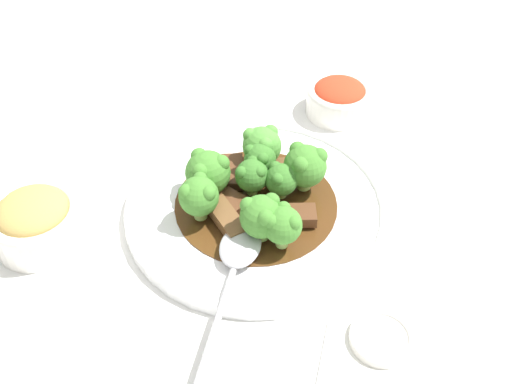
{
  "coord_description": "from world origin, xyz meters",
  "views": [
    {
      "loc": [
        0.47,
        0.22,
        0.53
      ],
      "look_at": [
        0.0,
        0.0,
        0.03
      ],
      "focal_mm": 42.0,
      "sensor_mm": 36.0,
      "label": 1
    }
  ],
  "objects_px": {
    "broccoli_floret_1": "(260,159)",
    "broccoli_floret_6": "(281,179)",
    "beef_strip_3": "(232,172)",
    "broccoli_floret_2": "(252,175)",
    "beef_strip_2": "(287,167)",
    "beef_strip_4": "(227,219)",
    "sauce_dish": "(381,339)",
    "main_plate": "(256,206)",
    "side_bowl_appetizer": "(36,221)",
    "beef_strip_0": "(284,216)",
    "broccoli_floret_3": "(208,172)",
    "broccoli_floret_4": "(262,216)",
    "serving_spoon": "(237,256)",
    "side_bowl_kimchi": "(339,98)",
    "broccoli_floret_5": "(199,196)",
    "broccoli_floret_7": "(262,145)",
    "beef_strip_1": "(227,200)",
    "broccoli_floret_8": "(283,225)",
    "broccoli_floret_0": "(305,165)"
  },
  "relations": [
    {
      "from": "beef_strip_2",
      "to": "side_bowl_appetizer",
      "type": "relative_size",
      "value": 0.58
    },
    {
      "from": "beef_strip_2",
      "to": "beef_strip_4",
      "type": "bearing_deg",
      "value": -13.04
    },
    {
      "from": "side_bowl_kimchi",
      "to": "side_bowl_appetizer",
      "type": "relative_size",
      "value": 0.9
    },
    {
      "from": "beef_strip_0",
      "to": "broccoli_floret_3",
      "type": "xyz_separation_m",
      "value": [
        -0.01,
        -0.1,
        0.02
      ]
    },
    {
      "from": "broccoli_floret_4",
      "to": "serving_spoon",
      "type": "height_order",
      "value": "broccoli_floret_4"
    },
    {
      "from": "beef_strip_3",
      "to": "broccoli_floret_2",
      "type": "height_order",
      "value": "broccoli_floret_2"
    },
    {
      "from": "broccoli_floret_0",
      "to": "side_bowl_appetizer",
      "type": "bearing_deg",
      "value": -51.97
    },
    {
      "from": "broccoli_floret_4",
      "to": "broccoli_floret_7",
      "type": "xyz_separation_m",
      "value": [
        -0.11,
        -0.05,
        -0.0
      ]
    },
    {
      "from": "beef_strip_0",
      "to": "broccoli_floret_7",
      "type": "bearing_deg",
      "value": -140.15
    },
    {
      "from": "broccoli_floret_6",
      "to": "side_bowl_kimchi",
      "type": "relative_size",
      "value": 0.49
    },
    {
      "from": "broccoli_floret_4",
      "to": "beef_strip_4",
      "type": "bearing_deg",
      "value": -91.86
    },
    {
      "from": "broccoli_floret_5",
      "to": "broccoli_floret_2",
      "type": "bearing_deg",
      "value": 149.79
    },
    {
      "from": "broccoli_floret_0",
      "to": "broccoli_floret_2",
      "type": "bearing_deg",
      "value": -55.68
    },
    {
      "from": "broccoli_floret_5",
      "to": "side_bowl_kimchi",
      "type": "xyz_separation_m",
      "value": [
        -0.29,
        0.07,
        -0.03
      ]
    },
    {
      "from": "broccoli_floret_1",
      "to": "beef_strip_2",
      "type": "bearing_deg",
      "value": 137.18
    },
    {
      "from": "broccoli_floret_2",
      "to": "main_plate",
      "type": "bearing_deg",
      "value": 43.27
    },
    {
      "from": "beef_strip_4",
      "to": "broccoli_floret_4",
      "type": "xyz_separation_m",
      "value": [
        0.0,
        0.04,
        0.03
      ]
    },
    {
      "from": "broccoli_floret_1",
      "to": "broccoli_floret_6",
      "type": "bearing_deg",
      "value": 64.35
    },
    {
      "from": "beef_strip_3",
      "to": "beef_strip_0",
      "type": "bearing_deg",
      "value": 64.63
    },
    {
      "from": "broccoli_floret_2",
      "to": "side_bowl_appetizer",
      "type": "distance_m",
      "value": 0.25
    },
    {
      "from": "broccoli_floret_6",
      "to": "side_bowl_appetizer",
      "type": "distance_m",
      "value": 0.29
    },
    {
      "from": "side_bowl_kimchi",
      "to": "broccoli_floret_7",
      "type": "bearing_deg",
      "value": -13.6
    },
    {
      "from": "beef_strip_2",
      "to": "broccoli_floret_1",
      "type": "relative_size",
      "value": 1.19
    },
    {
      "from": "broccoli_floret_1",
      "to": "serving_spoon",
      "type": "xyz_separation_m",
      "value": [
        0.13,
        0.03,
        -0.03
      ]
    },
    {
      "from": "broccoli_floret_3",
      "to": "serving_spoon",
      "type": "relative_size",
      "value": 0.26
    },
    {
      "from": "broccoli_floret_1",
      "to": "broccoli_floret_2",
      "type": "distance_m",
      "value": 0.03
    },
    {
      "from": "beef_strip_1",
      "to": "broccoli_floret_5",
      "type": "relative_size",
      "value": 0.96
    },
    {
      "from": "beef_strip_4",
      "to": "side_bowl_kimchi",
      "type": "xyz_separation_m",
      "value": [
        -0.29,
        0.03,
        -0.0
      ]
    },
    {
      "from": "beef_strip_0",
      "to": "broccoli_floret_6",
      "type": "relative_size",
      "value": 1.71
    },
    {
      "from": "serving_spoon",
      "to": "side_bowl_kimchi",
      "type": "xyz_separation_m",
      "value": [
        -0.33,
        -0.0,
        0.0
      ]
    },
    {
      "from": "broccoli_floret_3",
      "to": "broccoli_floret_4",
      "type": "height_order",
      "value": "broccoli_floret_4"
    },
    {
      "from": "broccoli_floret_4",
      "to": "broccoli_floret_5",
      "type": "bearing_deg",
      "value": -88.77
    },
    {
      "from": "main_plate",
      "to": "side_bowl_appetizer",
      "type": "xyz_separation_m",
      "value": [
        0.15,
        -0.21,
        0.02
      ]
    },
    {
      "from": "broccoli_floret_1",
      "to": "broccoli_floret_2",
      "type": "height_order",
      "value": "broccoli_floret_1"
    },
    {
      "from": "beef_strip_0",
      "to": "broccoli_floret_8",
      "type": "distance_m",
      "value": 0.05
    },
    {
      "from": "beef_strip_3",
      "to": "broccoli_floret_2",
      "type": "distance_m",
      "value": 0.05
    },
    {
      "from": "beef_strip_2",
      "to": "side_bowl_appetizer",
      "type": "xyz_separation_m",
      "value": [
        0.22,
        -0.22,
        0.01
      ]
    },
    {
      "from": "beef_strip_1",
      "to": "broccoli_floret_4",
      "type": "distance_m",
      "value": 0.07
    },
    {
      "from": "broccoli_floret_4",
      "to": "side_bowl_kimchi",
      "type": "distance_m",
      "value": 0.29
    },
    {
      "from": "broccoli_floret_0",
      "to": "broccoli_floret_6",
      "type": "relative_size",
      "value": 1.32
    },
    {
      "from": "side_bowl_kimchi",
      "to": "main_plate",
      "type": "bearing_deg",
      "value": -4.84
    },
    {
      "from": "beef_strip_4",
      "to": "broccoli_floret_2",
      "type": "xyz_separation_m",
      "value": [
        -0.06,
        0.0,
        0.02
      ]
    },
    {
      "from": "serving_spoon",
      "to": "broccoli_floret_5",
      "type": "bearing_deg",
      "value": -120.63
    },
    {
      "from": "broccoli_floret_2",
      "to": "broccoli_floret_6",
      "type": "relative_size",
      "value": 1.04
    },
    {
      "from": "beef_strip_4",
      "to": "serving_spoon",
      "type": "relative_size",
      "value": 0.32
    },
    {
      "from": "main_plate",
      "to": "beef_strip_2",
      "type": "distance_m",
      "value": 0.07
    },
    {
      "from": "beef_strip_3",
      "to": "broccoli_floret_7",
      "type": "relative_size",
      "value": 1.14
    },
    {
      "from": "beef_strip_4",
      "to": "sauce_dish",
      "type": "relative_size",
      "value": 1.04
    },
    {
      "from": "beef_strip_0",
      "to": "broccoli_floret_7",
      "type": "xyz_separation_m",
      "value": [
        -0.08,
        -0.07,
        0.03
      ]
    },
    {
      "from": "beef_strip_0",
      "to": "broccoli_floret_5",
      "type": "distance_m",
      "value": 0.1
    }
  ]
}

